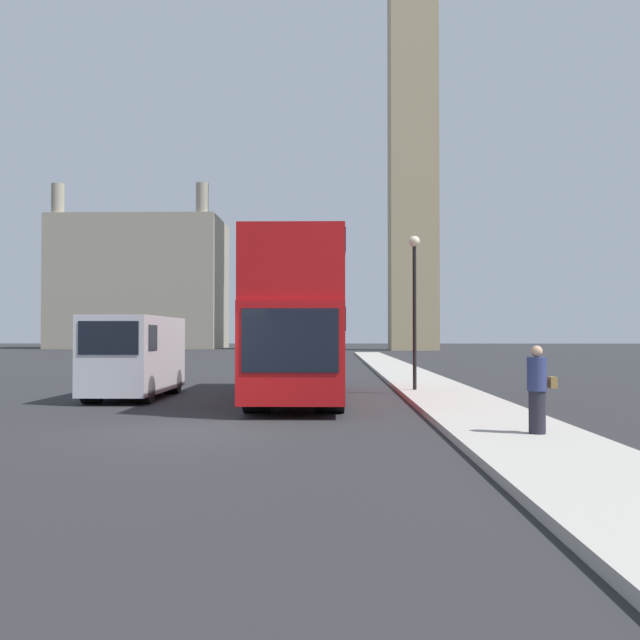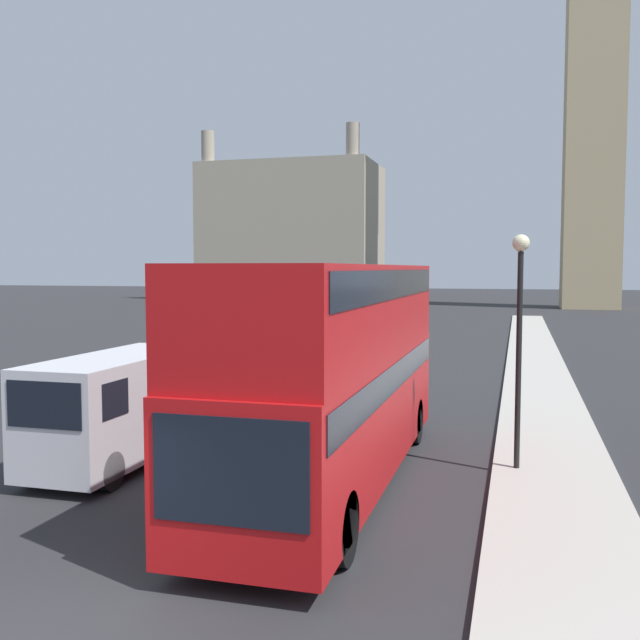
# 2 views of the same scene
# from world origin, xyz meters

# --- Properties ---
(ground_plane) EXTENTS (300.00, 300.00, 0.00)m
(ground_plane) POSITION_xyz_m (0.00, 0.00, 0.00)
(ground_plane) COLOR #28282B
(sidewalk_strip) EXTENTS (2.55, 120.00, 0.15)m
(sidewalk_strip) POSITION_xyz_m (6.27, 0.00, 0.07)
(sidewalk_strip) COLOR #ADA89E
(sidewalk_strip) RESTS_ON ground_plane
(clock_tower) EXTENTS (6.44, 6.61, 71.21)m
(clock_tower) POSITION_xyz_m (12.98, 76.86, 36.48)
(clock_tower) COLOR tan
(clock_tower) RESTS_ON ground_plane
(building_block_distant) EXTENTS (23.66, 14.49, 22.91)m
(building_block_distant) POSITION_xyz_m (-25.36, 89.49, 9.43)
(building_block_distant) COLOR #9E937F
(building_block_distant) RESTS_ON ground_plane
(red_double_decker_bus) EXTENTS (2.51, 11.01, 4.48)m
(red_double_decker_bus) POSITION_xyz_m (1.92, 7.19, 2.50)
(red_double_decker_bus) COLOR #B71114
(red_double_decker_bus) RESTS_ON ground_plane
(white_van) EXTENTS (1.94, 5.23, 2.47)m
(white_van) POSITION_xyz_m (-3.13, 7.24, 1.32)
(white_van) COLOR silver
(white_van) RESTS_ON ground_plane
(pedestrian) EXTENTS (0.51, 0.35, 1.57)m
(pedestrian) POSITION_xyz_m (6.54, -1.36, 0.94)
(pedestrian) COLOR #23232D
(pedestrian) RESTS_ON sidewalk_strip
(street_lamp) EXTENTS (0.36, 0.36, 4.98)m
(street_lamp) POSITION_xyz_m (5.50, 8.88, 3.48)
(street_lamp) COLOR black
(street_lamp) RESTS_ON sidewalk_strip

